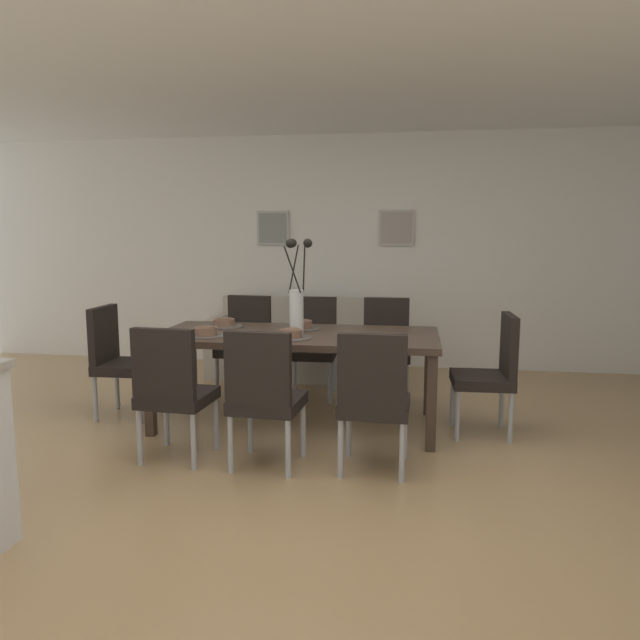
# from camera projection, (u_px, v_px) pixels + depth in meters

# --- Properties ---
(ground_plane) EXTENTS (9.00, 9.00, 0.00)m
(ground_plane) POSITION_uv_depth(u_px,v_px,m) (302.00, 474.00, 3.82)
(ground_plane) COLOR tan
(back_wall_panel) EXTENTS (9.00, 0.10, 2.60)m
(back_wall_panel) POSITION_uv_depth(u_px,v_px,m) (354.00, 252.00, 6.81)
(back_wall_panel) COLOR silver
(back_wall_panel) RESTS_ON ground
(ceiling_panel) EXTENTS (9.00, 7.20, 0.08)m
(ceiling_panel) POSITION_uv_depth(u_px,v_px,m) (311.00, 56.00, 3.82)
(ceiling_panel) COLOR white
(dining_table) EXTENTS (2.20, 0.99, 0.74)m
(dining_table) POSITION_uv_depth(u_px,v_px,m) (297.00, 341.00, 4.71)
(dining_table) COLOR #3D2D23
(dining_table) RESTS_ON ground
(dining_chair_near_left) EXTENTS (0.47, 0.47, 0.92)m
(dining_chair_near_left) POSITION_uv_depth(u_px,v_px,m) (172.00, 387.00, 3.95)
(dining_chair_near_left) COLOR black
(dining_chair_near_left) RESTS_ON ground
(dining_chair_near_right) EXTENTS (0.47, 0.47, 0.92)m
(dining_chair_near_right) POSITION_uv_depth(u_px,v_px,m) (246.00, 340.00, 5.70)
(dining_chair_near_right) COLOR black
(dining_chair_near_right) RESTS_ON ground
(dining_chair_far_left) EXTENTS (0.47, 0.47, 0.92)m
(dining_chair_far_left) POSITION_uv_depth(u_px,v_px,m) (264.00, 392.00, 3.82)
(dining_chair_far_left) COLOR black
(dining_chair_far_left) RESTS_ON ground
(dining_chair_far_right) EXTENTS (0.45, 0.45, 0.92)m
(dining_chair_far_right) POSITION_uv_depth(u_px,v_px,m) (313.00, 342.00, 5.60)
(dining_chair_far_right) COLOR black
(dining_chair_far_right) RESTS_ON ground
(dining_chair_mid_left) EXTENTS (0.45, 0.45, 0.92)m
(dining_chair_mid_left) POSITION_uv_depth(u_px,v_px,m) (373.00, 395.00, 3.75)
(dining_chair_mid_left) COLOR black
(dining_chair_mid_left) RESTS_ON ground
(dining_chair_mid_right) EXTENTS (0.45, 0.45, 0.92)m
(dining_chair_mid_right) POSITION_uv_depth(u_px,v_px,m) (386.00, 343.00, 5.51)
(dining_chair_mid_right) COLOR black
(dining_chair_mid_right) RESTS_ON ground
(dining_chair_head_west) EXTENTS (0.45, 0.45, 0.92)m
(dining_chair_head_west) POSITION_uv_depth(u_px,v_px,m) (117.00, 356.00, 4.95)
(dining_chair_head_west) COLOR black
(dining_chair_head_west) RESTS_ON ground
(dining_chair_head_east) EXTENTS (0.45, 0.45, 0.92)m
(dining_chair_head_east) POSITION_uv_depth(u_px,v_px,m) (493.00, 368.00, 4.50)
(dining_chair_head_east) COLOR black
(dining_chair_head_east) RESTS_ON ground
(centerpiece_vase) EXTENTS (0.21, 0.23, 0.73)m
(centerpiece_vase) POSITION_uv_depth(u_px,v_px,m) (297.00, 297.00, 4.66)
(centerpiece_vase) COLOR silver
(centerpiece_vase) RESTS_ON dining_table
(placemat_near_left) EXTENTS (0.32, 0.32, 0.01)m
(placemat_near_left) POSITION_uv_depth(u_px,v_px,m) (206.00, 335.00, 4.58)
(placemat_near_left) COLOR #4C4742
(placemat_near_left) RESTS_ON dining_table
(bowl_near_left) EXTENTS (0.17, 0.17, 0.07)m
(bowl_near_left) POSITION_uv_depth(u_px,v_px,m) (206.00, 330.00, 4.57)
(bowl_near_left) COLOR brown
(bowl_near_left) RESTS_ON dining_table
(placemat_near_right) EXTENTS (0.32, 0.32, 0.01)m
(placemat_near_right) POSITION_uv_depth(u_px,v_px,m) (224.00, 326.00, 5.01)
(placemat_near_right) COLOR #4C4742
(placemat_near_right) RESTS_ON dining_table
(bowl_near_right) EXTENTS (0.17, 0.17, 0.07)m
(bowl_near_right) POSITION_uv_depth(u_px,v_px,m) (224.00, 322.00, 5.01)
(bowl_near_right) COLOR brown
(bowl_near_right) RESTS_ON dining_table
(placemat_far_left) EXTENTS (0.32, 0.32, 0.01)m
(placemat_far_left) POSITION_uv_depth(u_px,v_px,m) (291.00, 338.00, 4.48)
(placemat_far_left) COLOR #4C4742
(placemat_far_left) RESTS_ON dining_table
(bowl_far_left) EXTENTS (0.17, 0.17, 0.07)m
(bowl_far_left) POSITION_uv_depth(u_px,v_px,m) (291.00, 333.00, 4.47)
(bowl_far_left) COLOR brown
(bowl_far_left) RESTS_ON dining_table
(placemat_far_right) EXTENTS (0.32, 0.32, 0.01)m
(placemat_far_right) POSITION_uv_depth(u_px,v_px,m) (302.00, 328.00, 4.91)
(placemat_far_right) COLOR #4C4742
(placemat_far_right) RESTS_ON dining_table
(bowl_far_right) EXTENTS (0.17, 0.17, 0.07)m
(bowl_far_right) POSITION_uv_depth(u_px,v_px,m) (302.00, 324.00, 4.91)
(bowl_far_right) COLOR brown
(bowl_far_right) RESTS_ON dining_table
(sofa) EXTENTS (1.83, 0.84, 0.80)m
(sofa) POSITION_uv_depth(u_px,v_px,m) (299.00, 348.00, 6.50)
(sofa) COLOR #B2A899
(sofa) RESTS_ON ground
(framed_picture_left) EXTENTS (0.37, 0.03, 0.39)m
(framed_picture_left) POSITION_uv_depth(u_px,v_px,m) (273.00, 228.00, 6.84)
(framed_picture_left) COLOR #B2ADA3
(framed_picture_center) EXTENTS (0.39, 0.03, 0.39)m
(framed_picture_center) POSITION_uv_depth(u_px,v_px,m) (397.00, 228.00, 6.62)
(framed_picture_center) COLOR #B2ADA3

